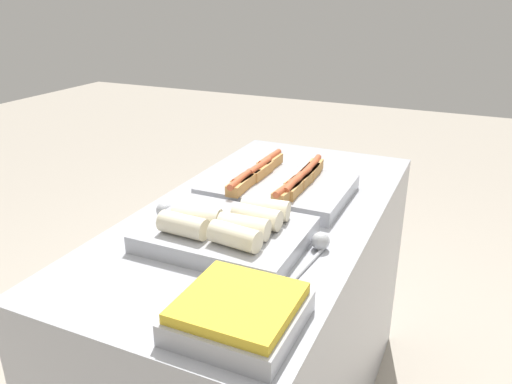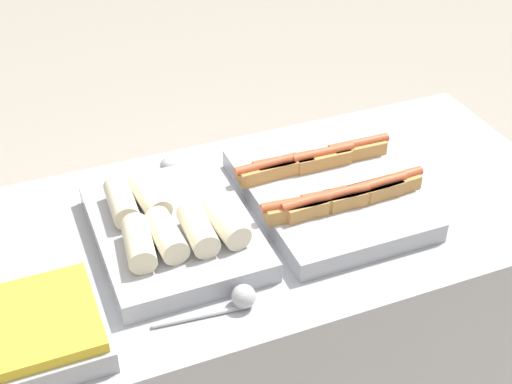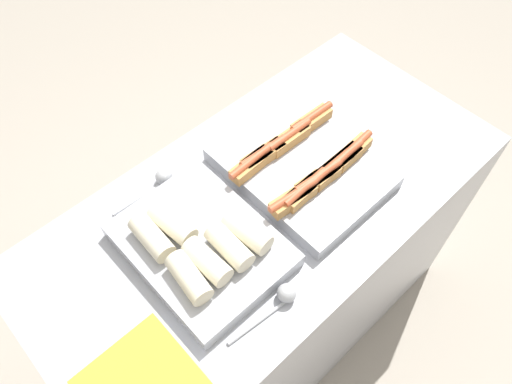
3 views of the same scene
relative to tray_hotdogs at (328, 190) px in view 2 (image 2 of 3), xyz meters
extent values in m
cube|color=#A8AAB2|center=(-0.14, 0.00, -0.50)|extent=(1.47, 0.73, 0.92)
cube|color=#A8AAB2|center=(0.00, 0.00, -0.01)|extent=(0.37, 0.48, 0.05)
cube|color=tan|center=(0.03, -0.08, 0.03)|extent=(0.14, 0.05, 0.04)
cylinder|color=#C15633|center=(0.03, -0.08, 0.05)|extent=(0.16, 0.03, 0.02)
cube|color=tan|center=(0.13, -0.08, 0.03)|extent=(0.15, 0.05, 0.04)
cylinder|color=#C15633|center=(0.13, -0.08, 0.05)|extent=(0.16, 0.03, 0.02)
cube|color=tan|center=(-0.07, 0.09, 0.03)|extent=(0.15, 0.05, 0.04)
cylinder|color=#C15633|center=(-0.07, 0.09, 0.05)|extent=(0.16, 0.03, 0.02)
cube|color=tan|center=(0.03, 0.09, 0.03)|extent=(0.14, 0.05, 0.04)
cylinder|color=#C15633|center=(0.03, 0.09, 0.05)|extent=(0.16, 0.02, 0.02)
cube|color=tan|center=(-0.12, -0.08, 0.03)|extent=(0.15, 0.06, 0.04)
cylinder|color=#C15633|center=(-0.12, -0.08, 0.05)|extent=(0.16, 0.04, 0.02)
cube|color=tan|center=(0.08, -0.08, 0.03)|extent=(0.14, 0.05, 0.04)
cylinder|color=#C15633|center=(0.08, -0.08, 0.05)|extent=(0.16, 0.02, 0.02)
cube|color=tan|center=(-0.08, -0.08, 0.03)|extent=(0.15, 0.05, 0.04)
cylinder|color=#C15633|center=(-0.08, -0.08, 0.05)|extent=(0.16, 0.03, 0.02)
cube|color=tan|center=(-0.12, 0.09, 0.03)|extent=(0.15, 0.05, 0.04)
cylinder|color=#C15633|center=(-0.12, 0.09, 0.05)|extent=(0.16, 0.03, 0.02)
cube|color=tan|center=(0.13, 0.09, 0.03)|extent=(0.14, 0.05, 0.04)
cylinder|color=#C15633|center=(0.13, 0.09, 0.05)|extent=(0.16, 0.03, 0.02)
cube|color=tan|center=(-0.02, -0.08, 0.03)|extent=(0.15, 0.06, 0.04)
cylinder|color=#C15633|center=(-0.02, -0.08, 0.05)|extent=(0.16, 0.04, 0.02)
cube|color=#A8AAB2|center=(-0.39, 0.00, -0.01)|extent=(0.34, 0.44, 0.05)
cylinder|color=beige|center=(-0.42, -0.07, 0.04)|extent=(0.07, 0.14, 0.06)
cylinder|color=beige|center=(-0.48, 0.08, 0.04)|extent=(0.07, 0.14, 0.06)
cylinder|color=beige|center=(-0.48, -0.07, 0.04)|extent=(0.07, 0.14, 0.06)
cylinder|color=beige|center=(-0.29, -0.07, 0.04)|extent=(0.08, 0.14, 0.06)
cylinder|color=beige|center=(-0.35, -0.07, 0.04)|extent=(0.06, 0.14, 0.06)
cylinder|color=beige|center=(-0.42, 0.08, 0.04)|extent=(0.07, 0.14, 0.06)
cube|color=#A8AAB2|center=(-0.72, -0.20, -0.01)|extent=(0.25, 0.25, 0.05)
cube|color=gold|center=(-0.72, -0.20, 0.02)|extent=(0.23, 0.23, 0.02)
cylinder|color=#B2B5BA|center=(-0.41, -0.25, -0.03)|extent=(0.19, 0.03, 0.01)
sphere|color=#B2B5BA|center=(-0.32, -0.25, -0.01)|extent=(0.05, 0.05, 0.05)
cylinder|color=#B2B5BA|center=(-0.41, 0.26, -0.03)|extent=(0.18, 0.02, 0.01)
sphere|color=#B2B5BA|center=(-0.32, 0.26, -0.01)|extent=(0.05, 0.05, 0.05)
camera|label=1|loc=(-1.50, -0.59, 0.63)|focal=35.00mm
camera|label=2|loc=(-0.68, -1.22, 1.01)|focal=50.00mm
camera|label=3|loc=(-0.72, -0.57, 1.17)|focal=35.00mm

